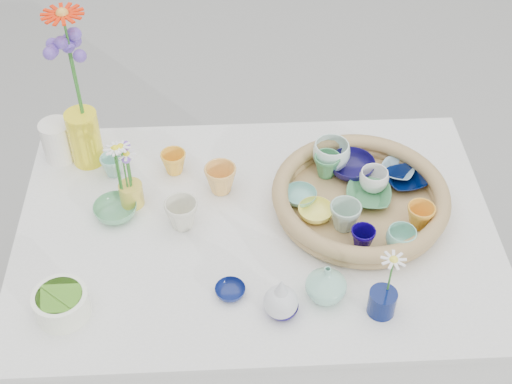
{
  "coord_description": "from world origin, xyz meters",
  "views": [
    {
      "loc": [
        -0.06,
        -1.29,
        2.14
      ],
      "look_at": [
        0.0,
        0.02,
        0.87
      ],
      "focal_mm": 50.0,
      "sensor_mm": 36.0,
      "label": 1
    }
  ],
  "objects_px": {
    "wicker_tray": "(360,198)",
    "bud_vase_seafoam": "(326,283)",
    "tall_vase_yellow": "(85,138)",
    "display_table": "(256,380)"
  },
  "relations": [
    {
      "from": "tall_vase_yellow",
      "to": "wicker_tray",
      "type": "bearing_deg",
      "value": -17.34
    },
    {
      "from": "display_table",
      "to": "bud_vase_seafoam",
      "type": "bearing_deg",
      "value": -57.5
    },
    {
      "from": "wicker_tray",
      "to": "bud_vase_seafoam",
      "type": "distance_m",
      "value": 0.32
    },
    {
      "from": "bud_vase_seafoam",
      "to": "tall_vase_yellow",
      "type": "height_order",
      "value": "tall_vase_yellow"
    },
    {
      "from": "bud_vase_seafoam",
      "to": "wicker_tray",
      "type": "bearing_deg",
      "value": 66.43
    },
    {
      "from": "bud_vase_seafoam",
      "to": "tall_vase_yellow",
      "type": "distance_m",
      "value": 0.82
    },
    {
      "from": "display_table",
      "to": "bud_vase_seafoam",
      "type": "relative_size",
      "value": 12.21
    },
    {
      "from": "wicker_tray",
      "to": "bud_vase_seafoam",
      "type": "relative_size",
      "value": 4.59
    },
    {
      "from": "bud_vase_seafoam",
      "to": "tall_vase_yellow",
      "type": "xyz_separation_m",
      "value": [
        -0.62,
        0.53,
        0.03
      ]
    },
    {
      "from": "wicker_tray",
      "to": "tall_vase_yellow",
      "type": "relative_size",
      "value": 2.8
    }
  ]
}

